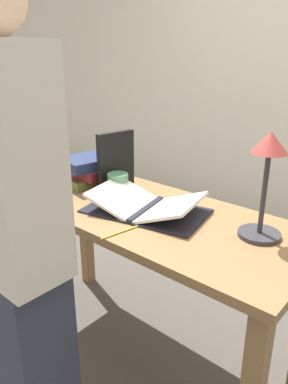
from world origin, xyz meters
The scene contains 9 objects.
ground_plane centered at (0.00, 0.00, 0.00)m, with size 12.00×12.00×0.00m, color #47423D.
reading_desk centered at (0.00, 0.00, 0.66)m, with size 1.43×0.59×0.78m.
open_book centered at (0.05, -0.01, 0.80)m, with size 0.54×0.38×0.09m.
book_stack_tall centered at (-0.39, 0.07, 0.85)m, with size 0.24×0.30×0.14m.
book_standing_upright centered at (-0.24, 0.10, 0.92)m, with size 0.06×0.20×0.28m.
reading_lamp centered at (0.49, 0.09, 1.03)m, with size 0.15×0.15×0.38m.
coffee_mug centered at (-0.18, 0.05, 0.83)m, with size 0.12×0.10×0.10m.
pencil centered at (0.10, -0.22, 0.78)m, with size 0.04×0.17×0.01m.
person_reader centered at (0.02, -0.60, 0.80)m, with size 0.36×0.22×1.62m.
Camera 1 is at (0.97, -1.09, 1.40)m, focal length 35.00 mm.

